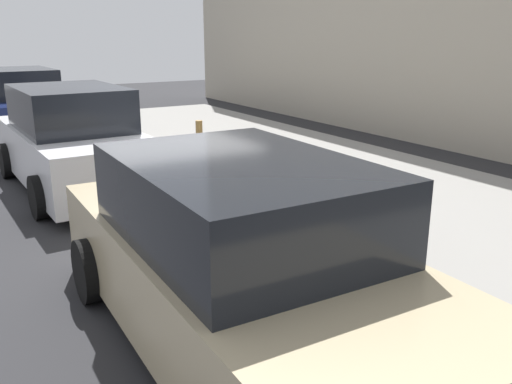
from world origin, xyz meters
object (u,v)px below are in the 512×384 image
suitcase_navy_3 (285,182)px  suitcase_maroon_5 (246,170)px  suitcase_red_2 (308,196)px  parked_car_beige_0 (240,262)px  parked_car_navy_2 (19,105)px  fire_hydrant (224,154)px  bollard_post (200,146)px  parked_car_white_1 (73,142)px  suitcase_teal_4 (260,172)px  suitcase_silver_1 (330,202)px  suitcase_black_0 (356,214)px

suitcase_navy_3 → suitcase_maroon_5: (1.10, 0.02, -0.06)m
suitcase_navy_3 → suitcase_maroon_5: bearing=0.9°
suitcase_red_2 → parked_car_beige_0: bearing=133.1°
suitcase_red_2 → parked_car_navy_2: parked_car_navy_2 is taller
suitcase_maroon_5 → fire_hydrant: (0.68, 0.04, 0.15)m
suitcase_maroon_5 → bollard_post: bollard_post is taller
suitcase_red_2 → bollard_post: 3.00m
suitcase_navy_3 → parked_car_beige_0: 3.57m
suitcase_navy_3 → parked_car_beige_0: (-2.72, 2.30, 0.29)m
fire_hydrant → parked_car_white_1: size_ratio=0.18×
suitcase_red_2 → parked_car_beige_0: size_ratio=0.15×
suitcase_navy_3 → parked_car_beige_0: size_ratio=0.19×
bollard_post → fire_hydrant: bearing=-166.9°
suitcase_navy_3 → suitcase_teal_4: bearing=6.7°
suitcase_silver_1 → parked_car_beige_0: size_ratio=0.18×
suitcase_navy_3 → parked_car_navy_2: 9.05m
suitcase_navy_3 → parked_car_navy_2: parked_car_navy_2 is taller
suitcase_maroon_5 → bollard_post: bearing=8.2°
suitcase_silver_1 → suitcase_red_2: bearing=-1.4°
parked_car_white_1 → parked_car_navy_2: (5.76, -0.00, -0.00)m
suitcase_silver_1 → parked_car_white_1: (4.02, 2.30, 0.35)m
suitcase_red_2 → suitcase_black_0: bearing=-179.6°
suitcase_teal_4 → parked_car_navy_2: parked_car_navy_2 is taller
suitcase_silver_1 → suitcase_red_2: (0.48, -0.01, -0.05)m
suitcase_navy_3 → bollard_post: bearing=4.9°
suitcase_teal_4 → fire_hydrant: fire_hydrant is taller
suitcase_navy_3 → parked_car_white_1: (2.98, 2.30, 0.33)m
bollard_post → suitcase_silver_1: bearing=-176.5°
suitcase_black_0 → suitcase_maroon_5: 2.64m
suitcase_red_2 → suitcase_teal_4: bearing=4.2°
suitcase_silver_1 → parked_car_navy_2: parked_car_navy_2 is taller
parked_car_navy_2 → suitcase_teal_4: bearing=-164.7°
suitcase_maroon_5 → suitcase_teal_4: bearing=174.3°
suitcase_teal_4 → suitcase_navy_3: bearing=-173.3°
suitcase_navy_3 → parked_car_beige_0: bearing=139.8°
fire_hydrant → suitcase_silver_1: bearing=-178.7°
suitcase_maroon_5 → suitcase_navy_3: bearing=-179.1°
suitcase_red_2 → fire_hydrant: size_ratio=0.88×
suitcase_red_2 → parked_car_white_1: size_ratio=0.16×
suitcase_maroon_5 → suitcase_red_2: bearing=-178.9°
fire_hydrant → bollard_post: size_ratio=0.87×
suitcase_silver_1 → bollard_post: (3.47, 0.21, 0.16)m
suitcase_maroon_5 → parked_car_navy_2: bearing=16.6°
parked_car_beige_0 → parked_car_navy_2: parked_car_navy_2 is taller
suitcase_red_2 → suitcase_teal_4: size_ratio=0.90×
suitcase_red_2 → suitcase_maroon_5: suitcase_red_2 is taller
parked_car_navy_2 → suitcase_maroon_5: bearing=-163.4°
suitcase_silver_1 → suitcase_navy_3: bearing=0.2°
suitcase_maroon_5 → parked_car_beige_0: bearing=149.2°
fire_hydrant → parked_car_white_1: (1.20, 2.24, 0.24)m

